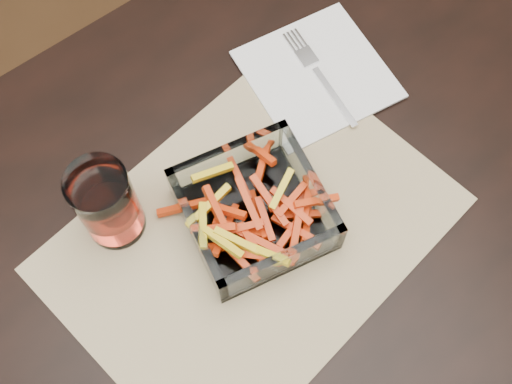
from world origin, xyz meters
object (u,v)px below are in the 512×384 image
(tumbler, at_px, (108,205))
(fork, at_px, (318,74))
(glass_bowl, at_px, (254,211))
(dining_table, at_px, (345,249))

(tumbler, relative_size, fork, 0.71)
(glass_bowl, distance_m, tumbler, 0.17)
(dining_table, relative_size, fork, 9.48)
(glass_bowl, relative_size, tumbler, 1.53)
(glass_bowl, bearing_deg, tumbler, 143.81)
(tumbler, bearing_deg, fork, 2.05)
(dining_table, xyz_separation_m, fork, (0.10, 0.19, 0.10))
(tumbler, xyz_separation_m, fork, (0.32, 0.01, -0.05))
(dining_table, bearing_deg, tumbler, 141.64)
(glass_bowl, bearing_deg, dining_table, -41.30)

